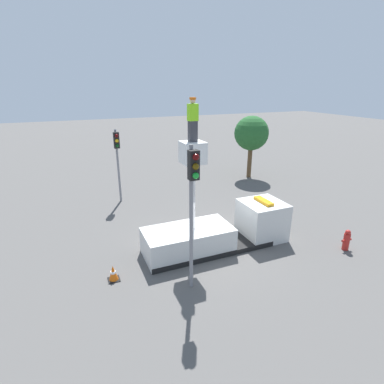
{
  "coord_description": "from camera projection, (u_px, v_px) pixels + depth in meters",
  "views": [
    {
      "loc": [
        -5.53,
        -11.29,
        7.4
      ],
      "look_at": [
        -1.28,
        -1.15,
        3.44
      ],
      "focal_mm": 28.0,
      "sensor_mm": 36.0,
      "label": 1
    }
  ],
  "objects": [
    {
      "name": "ground_plane",
      "position": [
        207.0,
        248.0,
        14.31
      ],
      "size": [
        120.0,
        120.0,
        0.0
      ],
      "primitive_type": "plane",
      "color": "#565451"
    },
    {
      "name": "bucket_truck",
      "position": [
        219.0,
        231.0,
        14.24
      ],
      "size": [
        7.07,
        2.06,
        5.18
      ],
      "color": "black",
      "rests_on": "ground"
    },
    {
      "name": "worker",
      "position": [
        193.0,
        120.0,
        11.98
      ],
      "size": [
        0.4,
        0.26,
        1.75
      ],
      "color": "#38383D",
      "rests_on": "bucket_truck"
    },
    {
      "name": "traffic_light_pole",
      "position": [
        193.0,
        192.0,
        10.22
      ],
      "size": [
        0.34,
        0.57,
        5.55
      ],
      "color": "gray",
      "rests_on": "ground"
    },
    {
      "name": "traffic_light_across",
      "position": [
        117.0,
        152.0,
        18.88
      ],
      "size": [
        0.34,
        0.57,
        4.77
      ],
      "color": "gray",
      "rests_on": "ground"
    },
    {
      "name": "fire_hydrant",
      "position": [
        347.0,
        240.0,
        14.06
      ],
      "size": [
        0.53,
        0.29,
        1.03
      ],
      "color": "#B2231E",
      "rests_on": "ground"
    },
    {
      "name": "traffic_cone_rear",
      "position": [
        113.0,
        273.0,
        11.91
      ],
      "size": [
        0.46,
        0.46,
        0.65
      ],
      "color": "black",
      "rests_on": "ground"
    },
    {
      "name": "tree_left_bg",
      "position": [
        251.0,
        134.0,
        24.14
      ],
      "size": [
        2.76,
        2.76,
        5.07
      ],
      "color": "brown",
      "rests_on": "ground"
    }
  ]
}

